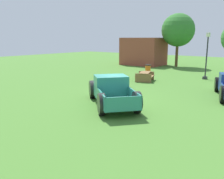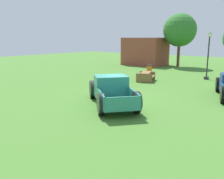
% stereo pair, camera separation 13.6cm
% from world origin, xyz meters
% --- Properties ---
extents(ground_plane, '(80.00, 80.00, 0.00)m').
position_xyz_m(ground_plane, '(0.00, 0.00, 0.00)').
color(ground_plane, '#477A2D').
extents(pickup_truck_foreground, '(5.31, 4.90, 1.64)m').
position_xyz_m(pickup_truck_foreground, '(0.04, -0.64, 0.78)').
color(pickup_truck_foreground, '#2D8475').
rests_on(pickup_truck_foreground, ground_plane).
extents(lamp_post_near, '(0.36, 0.36, 4.27)m').
position_xyz_m(lamp_post_near, '(1.73, 11.35, 2.24)').
color(lamp_post_near, '#2D2D33').
rests_on(lamp_post_near, ground_plane).
extents(picnic_table, '(2.01, 2.20, 0.78)m').
position_xyz_m(picnic_table, '(-2.21, 7.13, 0.49)').
color(picnic_table, olive).
rests_on(picnic_table, ground_plane).
extents(trash_can, '(0.59, 0.59, 0.95)m').
position_xyz_m(trash_can, '(-4.33, 11.41, 0.48)').
color(trash_can, orange).
rests_on(trash_can, ground_plane).
extents(oak_tree_west, '(4.26, 4.26, 6.88)m').
position_xyz_m(oak_tree_west, '(-4.51, 19.34, 4.73)').
color(oak_tree_west, brown).
rests_on(oak_tree_west, ground_plane).
extents(brick_pavilion, '(5.53, 4.04, 3.79)m').
position_xyz_m(brick_pavilion, '(-9.12, 18.49, 1.89)').
color(brick_pavilion, brown).
rests_on(brick_pavilion, ground_plane).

